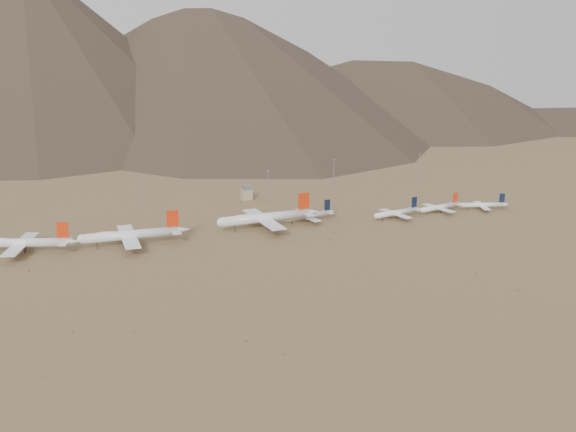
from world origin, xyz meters
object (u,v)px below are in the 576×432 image
object	(u,v)px
narrowbody_a	(309,215)
narrowbody_b	(397,212)
widebody_west	(23,243)
widebody_east	(266,217)
widebody_centre	(131,235)
control_tower	(247,193)

from	to	relation	value
narrowbody_a	narrowbody_b	bearing A→B (deg)	-22.38
widebody_west	narrowbody_b	world-z (taller)	widebody_west
widebody_east	narrowbody_a	world-z (taller)	widebody_east
widebody_east	narrowbody_a	distance (m)	35.12
widebody_centre	narrowbody_a	bearing A→B (deg)	8.61
narrowbody_a	widebody_centre	bearing A→B (deg)	177.07
widebody_centre	narrowbody_b	world-z (taller)	widebody_centre
control_tower	widebody_east	bearing A→B (deg)	-97.56
narrowbody_a	control_tower	size ratio (longest dim) A/B	3.61
narrowbody_a	narrowbody_b	world-z (taller)	narrowbody_a
narrowbody_a	control_tower	xyz separation A→B (m)	(-22.86, 80.85, 0.63)
control_tower	widebody_west	bearing A→B (deg)	-151.83
widebody_east	narrowbody_b	distance (m)	98.75
widebody_west	widebody_centre	size ratio (longest dim) A/B	0.89
widebody_centre	control_tower	bearing A→B (deg)	43.99
narrowbody_b	narrowbody_a	bearing A→B (deg)	156.53
widebody_west	widebody_east	xyz separation A→B (m)	(158.54, 4.01, 1.10)
narrowbody_b	control_tower	xyz separation A→B (m)	(-86.88, 94.36, 0.65)
widebody_west	narrowbody_b	xyz separation A→B (m)	(256.97, -3.26, -2.05)
widebody_centre	widebody_east	distance (m)	94.22
widebody_west	narrowbody_a	size ratio (longest dim) A/B	1.47
narrowbody_b	widebody_centre	bearing A→B (deg)	169.47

